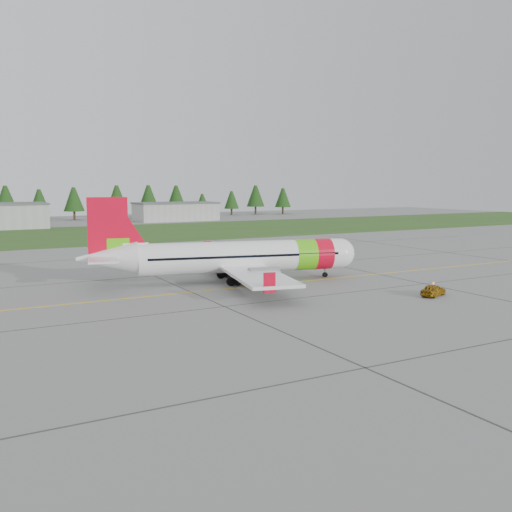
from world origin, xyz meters
TOP-DOWN VIEW (x-y plane):
  - ground at (0.00, 0.00)m, footprint 320.00×320.00m
  - aircraft at (-7.83, 11.65)m, footprint 31.92×29.96m
  - follow_me_car at (5.58, -5.56)m, footprint 1.64×1.77m
  - grass_strip at (0.00, 82.00)m, footprint 320.00×50.00m
  - taxi_guideline at (0.00, 8.00)m, footprint 120.00×0.25m
  - hangar_east at (25.00, 118.00)m, footprint 24.00×12.00m
  - treeline at (0.00, 138.00)m, footprint 160.00×8.00m

SIDE VIEW (x-z plane):
  - ground at x=0.00m, z-range 0.00..0.00m
  - taxi_guideline at x=0.00m, z-range 0.00..0.02m
  - grass_strip at x=0.00m, z-range 0.00..0.03m
  - follow_me_car at x=5.58m, z-range 0.00..3.56m
  - hangar_east at x=25.00m, z-range 0.00..5.20m
  - aircraft at x=-7.83m, z-range -2.07..7.72m
  - treeline at x=0.00m, z-range 0.00..10.00m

